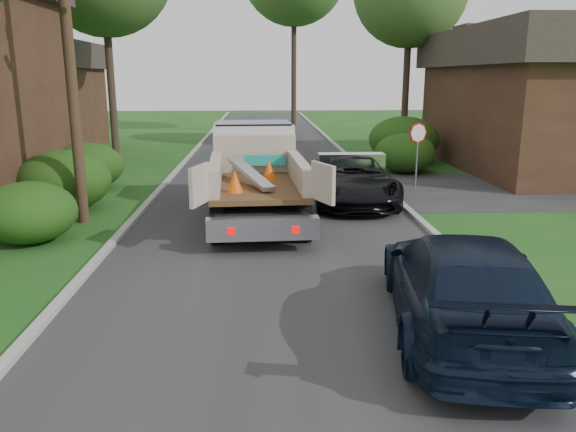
{
  "coord_description": "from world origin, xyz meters",
  "views": [
    {
      "loc": [
        -0.42,
        -10.84,
        4.03
      ],
      "look_at": [
        0.14,
        0.56,
        1.2
      ],
      "focal_mm": 35.0,
      "sensor_mm": 36.0,
      "label": 1
    }
  ],
  "objects_px": {
    "stop_sign": "(418,142)",
    "house_left_far": "(27,95)",
    "flatbed_truck": "(255,165)",
    "navy_suv": "(463,284)",
    "house_right": "(562,97)",
    "utility_pole": "(68,33)",
    "black_pickup": "(352,179)"
  },
  "relations": [
    {
      "from": "flatbed_truck",
      "to": "house_right",
      "type": "bearing_deg",
      "value": 27.71
    },
    {
      "from": "house_left_far",
      "to": "black_pickup",
      "type": "height_order",
      "value": "house_left_far"
    },
    {
      "from": "stop_sign",
      "to": "black_pickup",
      "type": "distance_m",
      "value": 3.34
    },
    {
      "from": "utility_pole",
      "to": "house_left_far",
      "type": "distance_m",
      "value": 18.93
    },
    {
      "from": "house_right",
      "to": "navy_suv",
      "type": "relative_size",
      "value": 2.34
    },
    {
      "from": "stop_sign",
      "to": "house_left_far",
      "type": "relative_size",
      "value": 0.33
    },
    {
      "from": "house_right",
      "to": "black_pickup",
      "type": "distance_m",
      "value": 12.67
    },
    {
      "from": "utility_pole",
      "to": "black_pickup",
      "type": "xyz_separation_m",
      "value": [
        8.07,
        2.21,
        -4.4
      ]
    },
    {
      "from": "flatbed_truck",
      "to": "navy_suv",
      "type": "height_order",
      "value": "flatbed_truck"
    },
    {
      "from": "flatbed_truck",
      "to": "stop_sign",
      "type": "bearing_deg",
      "value": 24.46
    },
    {
      "from": "stop_sign",
      "to": "house_right",
      "type": "height_order",
      "value": "house_right"
    },
    {
      "from": "utility_pole",
      "to": "house_left_far",
      "type": "height_order",
      "value": "utility_pole"
    },
    {
      "from": "house_left_far",
      "to": "black_pickup",
      "type": "relative_size",
      "value": 1.36
    },
    {
      "from": "utility_pole",
      "to": "navy_suv",
      "type": "relative_size",
      "value": 1.8
    },
    {
      "from": "navy_suv",
      "to": "black_pickup",
      "type": "bearing_deg",
      "value": -79.79
    },
    {
      "from": "black_pickup",
      "to": "house_right",
      "type": "bearing_deg",
      "value": 35.21
    },
    {
      "from": "navy_suv",
      "to": "house_right",
      "type": "bearing_deg",
      "value": -112.8
    },
    {
      "from": "house_right",
      "to": "navy_suv",
      "type": "bearing_deg",
      "value": -121.71
    },
    {
      "from": "utility_pole",
      "to": "black_pickup",
      "type": "relative_size",
      "value": 1.8
    },
    {
      "from": "utility_pole",
      "to": "house_left_far",
      "type": "relative_size",
      "value": 1.32
    },
    {
      "from": "house_left_far",
      "to": "utility_pole",
      "type": "bearing_deg",
      "value": -64.77
    },
    {
      "from": "house_right",
      "to": "navy_suv",
      "type": "distance_m",
      "value": 19.54
    },
    {
      "from": "flatbed_truck",
      "to": "navy_suv",
      "type": "distance_m",
      "value": 9.2
    },
    {
      "from": "house_left_far",
      "to": "flatbed_truck",
      "type": "bearing_deg",
      "value": -51.05
    },
    {
      "from": "utility_pole",
      "to": "black_pickup",
      "type": "bearing_deg",
      "value": 15.31
    },
    {
      "from": "house_right",
      "to": "flatbed_truck",
      "type": "xyz_separation_m",
      "value": [
        -13.59,
        -7.97,
        -1.73
      ]
    },
    {
      "from": "flatbed_truck",
      "to": "navy_suv",
      "type": "relative_size",
      "value": 1.28
    },
    {
      "from": "utility_pole",
      "to": "house_right",
      "type": "relative_size",
      "value": 0.77
    },
    {
      "from": "house_left_far",
      "to": "flatbed_truck",
      "type": "distance_m",
      "value": 20.6
    },
    {
      "from": "black_pickup",
      "to": "flatbed_truck",
      "type": "bearing_deg",
      "value": -157.96
    },
    {
      "from": "house_right",
      "to": "house_left_far",
      "type": "bearing_deg",
      "value": 163.2
    },
    {
      "from": "navy_suv",
      "to": "flatbed_truck",
      "type": "bearing_deg",
      "value": -59.38
    }
  ]
}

